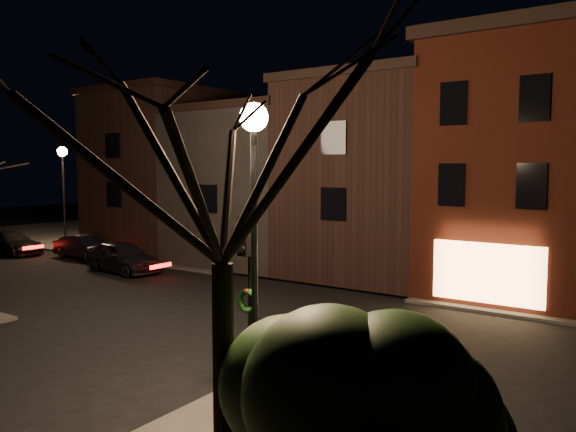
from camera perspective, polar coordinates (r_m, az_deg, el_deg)
The scene contains 14 objects.
ground at distance 21.08m, azimuth -6.63°, elevation -9.54°, with size 120.00×120.00×0.00m, color black.
sidewalk_far_left at distance 48.95m, azimuth -8.77°, elevation -1.24°, with size 30.00×30.00×0.12m, color #2D2B28.
corner_building at distance 25.39m, azimuth 22.23°, elevation 4.89°, with size 6.50×8.50×10.50m.
row_building_a at distance 28.47m, azimuth 9.75°, elevation 4.00°, with size 7.30×10.30×9.40m.
row_building_b at distance 32.22m, azimuth -2.05°, elevation 3.27°, with size 7.80×10.30×8.40m.
row_building_c at distance 37.00m, azimuth -11.12°, elevation 4.55°, with size 7.30×10.30×9.90m.
street_lamp_near at distance 11.84m, azimuth -3.48°, elevation 4.58°, with size 0.60×0.60×6.48m.
street_lamp_far at distance 38.98m, azimuth -21.90°, elevation 4.45°, with size 0.60×0.60×6.48m.
traffic_signal at distance 12.83m, azimuth -4.18°, elevation -6.06°, with size 0.58×0.38×4.05m.
bare_tree_right at distance 9.13m, azimuth -6.84°, elevation 10.54°, with size 6.40×6.40×8.50m.
evergreen_bush at distance 9.07m, azimuth 5.73°, elevation -18.41°, with size 3.58×3.58×3.07m, color black.
parked_car_a at distance 29.53m, azimuth -16.48°, elevation -3.97°, with size 1.88×4.68×1.59m, color black.
parked_car_b at distance 34.58m, azimuth -19.95°, elevation -2.99°, with size 1.43×4.11×1.35m, color black.
parked_car_c at distance 38.31m, azimuth -26.34°, elevation -2.44°, with size 1.95×4.79×1.39m, color black.
Camera 1 is at (13.51, -15.31, 5.24)m, focal length 35.00 mm.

